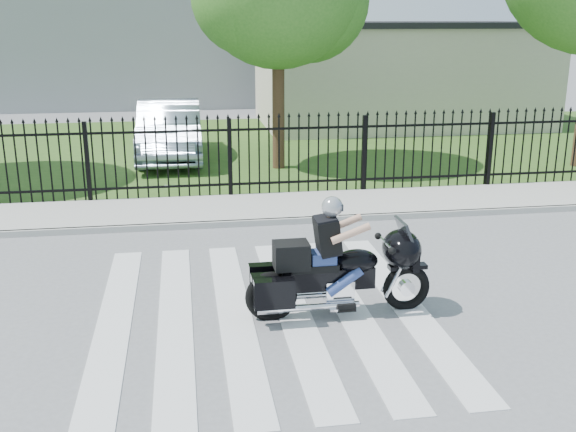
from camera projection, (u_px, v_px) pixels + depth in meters
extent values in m
plane|color=slate|center=(264.00, 313.00, 9.20)|extent=(120.00, 120.00, 0.00)
cube|color=#ADAAA3|center=(235.00, 209.00, 13.92)|extent=(40.00, 2.00, 0.12)
cube|color=#ADAAA3|center=(239.00, 223.00, 12.97)|extent=(40.00, 0.12, 0.12)
cube|color=#2D541C|center=(216.00, 149.00, 20.56)|extent=(40.00, 12.00, 0.02)
cube|color=black|center=(231.00, 184.00, 14.78)|extent=(26.00, 0.04, 0.05)
cube|color=black|center=(229.00, 130.00, 14.44)|extent=(26.00, 0.04, 0.05)
cylinder|color=#382316|center=(278.00, 89.00, 17.35)|extent=(0.32, 0.32, 4.16)
cube|color=#BDB39D|center=(398.00, 76.00, 24.90)|extent=(10.00, 6.00, 3.50)
cube|color=black|center=(401.00, 25.00, 24.37)|extent=(10.20, 6.20, 0.20)
torus|color=black|center=(406.00, 288.00, 9.24)|extent=(0.66, 0.13, 0.66)
torus|color=black|center=(271.00, 297.00, 8.94)|extent=(0.70, 0.15, 0.70)
cube|color=black|center=(328.00, 278.00, 9.00)|extent=(1.25, 0.24, 0.29)
ellipsoid|color=black|center=(356.00, 261.00, 9.00)|extent=(0.60, 0.39, 0.32)
cube|color=black|center=(314.00, 266.00, 8.92)|extent=(0.63, 0.31, 0.10)
cube|color=silver|center=(338.00, 289.00, 9.07)|extent=(0.39, 0.29, 0.29)
ellipsoid|color=black|center=(402.00, 249.00, 9.06)|extent=(0.53, 0.70, 0.52)
cube|color=black|center=(291.00, 255.00, 8.82)|extent=(0.46, 0.37, 0.35)
cube|color=navy|center=(323.00, 258.00, 8.91)|extent=(0.33, 0.29, 0.17)
sphere|color=#A9ABB0|center=(332.00, 207.00, 8.73)|extent=(0.28, 0.28, 0.28)
imported|color=#90A2B6|center=(170.00, 130.00, 18.84)|extent=(1.71, 4.89, 1.61)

